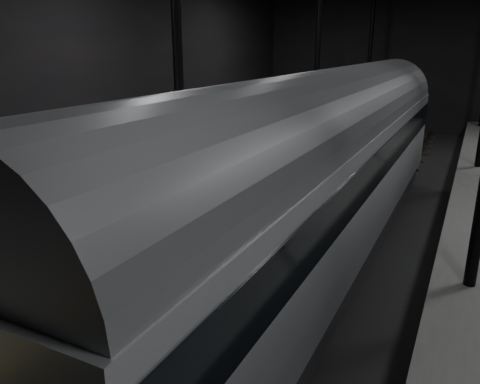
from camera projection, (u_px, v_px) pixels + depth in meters
The scene contains 6 objects.
ground at pixel (345, 235), 15.83m from camera, with size 44.00×44.00×0.00m, color black.
platform_left at pixel (162, 191), 18.89m from camera, with size 9.00×43.80×1.00m, color #545451.
tactile_strip at pixel (258, 193), 16.92m from camera, with size 0.50×43.80×0.01m, color olive.
track at pixel (345, 233), 15.81m from camera, with size 2.40×43.00×0.24m.
train at pixel (327, 165), 12.66m from camera, with size 3.04×20.33×5.43m.
woman at pixel (91, 246), 10.37m from camera, with size 0.63×0.42×1.74m, color #9A765E.
Camera 1 is at (3.41, -14.70, 6.13)m, focal length 35.00 mm.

